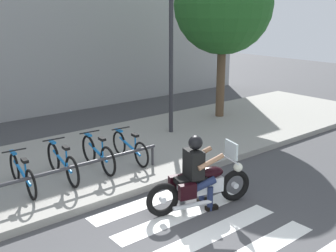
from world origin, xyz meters
The scene contains 13 objects.
sidewalk centered at (0.00, 4.99, 0.07)m, with size 24.00×4.40×0.15m, color gray.
crosswalk_stripe_3 centered at (1.48, 0.80, 0.00)m, with size 2.80×0.40×0.01m, color white.
crosswalk_stripe_4 centered at (1.48, 1.60, 0.00)m, with size 2.80×0.40×0.01m, color white.
crosswalk_stripe_5 centered at (1.48, 2.40, 0.00)m, with size 2.80×0.40×0.01m, color white.
motorcycle centered at (1.97, 1.60, 0.46)m, with size 2.11×0.88×1.22m.
rider centered at (1.90, 1.62, 0.82)m, with size 0.72×0.65×1.44m.
bicycle_2 centered at (-0.42, 4.17, 0.49)m, with size 0.48×1.68×0.73m.
bicycle_3 centered at (0.43, 4.17, 0.51)m, with size 0.48×1.70×0.79m.
bicycle_4 centered at (1.28, 4.16, 0.51)m, with size 0.48×1.62×0.80m.
bicycle_5 centered at (2.12, 4.17, 0.49)m, with size 0.48×1.63×0.73m.
bike_rack centered at (0.00, 3.61, 0.57)m, with size 4.84×0.07×0.49m.
street_lamp centered at (4.39, 5.39, 2.58)m, with size 0.28×0.28×4.25m.
tree_near_rack centered at (6.85, 5.79, 3.74)m, with size 3.12×3.12×5.31m.
Camera 1 is at (-2.94, -3.43, 3.60)m, focal length 43.81 mm.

